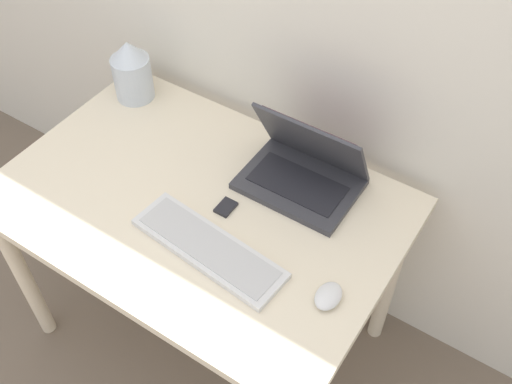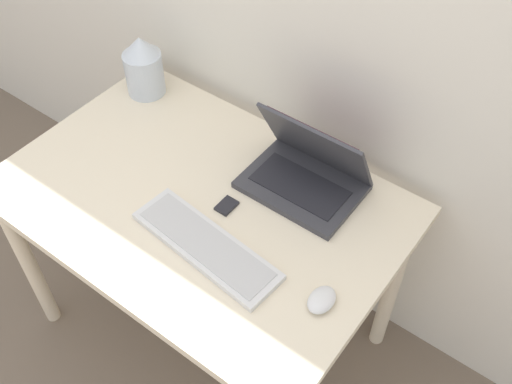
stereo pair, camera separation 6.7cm
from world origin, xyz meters
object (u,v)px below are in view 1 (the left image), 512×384
vase (131,70)px  mp3_player (226,207)px  mouse (328,296)px  laptop (304,169)px  keyboard (208,248)px

vase → mp3_player: 0.59m
mouse → vase: vase is taller
laptop → keyboard: (-0.08, -0.34, -0.04)m
keyboard → mouse: mouse is taller
keyboard → mp3_player: (-0.04, 0.14, -0.01)m
keyboard → vase: size_ratio=2.16×
mp3_player → laptop: bearing=58.0°
mouse → vase: size_ratio=0.42×
keyboard → mp3_player: 0.15m
mp3_player → mouse: bearing=-15.4°
keyboard → vase: (-0.58, 0.38, 0.09)m
mouse → vase: bearing=159.3°
vase → mouse: bearing=-20.7°
laptop → mouse: (0.25, -0.31, -0.03)m
laptop → mouse: bearing=-51.0°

